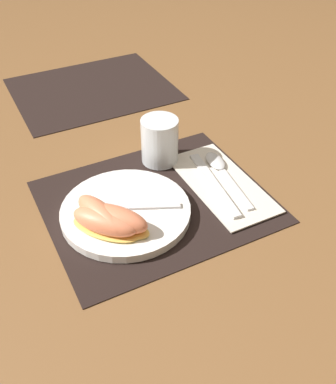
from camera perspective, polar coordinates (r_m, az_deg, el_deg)
name	(u,v)px	position (r m, az deg, el deg)	size (l,w,h in m)	color
ground_plane	(156,202)	(0.86, -1.52, -1.27)	(3.00, 3.00, 0.00)	brown
placemat	(156,201)	(0.86, -1.52, -1.17)	(0.41, 0.34, 0.00)	black
placemat_far	(93,89)	(1.27, -9.55, 12.80)	(0.41, 0.34, 0.00)	black
plate	(126,212)	(0.82, -5.39, -2.49)	(0.24, 0.24, 0.02)	white
juice_glass	(160,143)	(0.94, -1.06, 6.23)	(0.08, 0.08, 0.10)	silver
napkin	(221,183)	(0.90, 6.74, 1.11)	(0.12, 0.25, 0.00)	silver
knife	(215,185)	(0.89, 6.00, 0.84)	(0.05, 0.21, 0.01)	silver
spoon	(220,168)	(0.93, 6.67, 3.04)	(0.05, 0.19, 0.01)	silver
fork	(122,207)	(0.82, -5.83, -1.92)	(0.17, 0.09, 0.00)	silver
citrus_wedge_0	(101,216)	(0.78, -8.56, -3.05)	(0.07, 0.13, 0.04)	#F7C656
citrus_wedge_1	(105,223)	(0.77, -7.96, -3.87)	(0.12, 0.13, 0.04)	#F7C656
citrus_wedge_2	(115,220)	(0.77, -6.75, -3.52)	(0.12, 0.13, 0.04)	#F7C656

